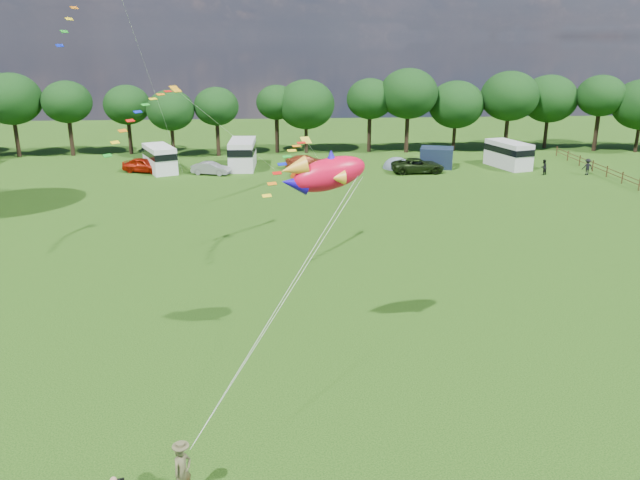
{
  "coord_description": "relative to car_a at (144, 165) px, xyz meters",
  "views": [
    {
      "loc": [
        -2.17,
        -22.11,
        13.87
      ],
      "look_at": [
        0.0,
        8.0,
        4.0
      ],
      "focal_mm": 35.0,
      "sensor_mm": 36.0,
      "label": 1
    }
  ],
  "objects": [
    {
      "name": "ground_plane",
      "position": [
        16.26,
        -44.93,
        -0.78
      ],
      "size": [
        180.0,
        180.0,
        0.0
      ],
      "primitive_type": "plane",
      "color": "black",
      "rests_on": "ground"
    },
    {
      "name": "tree_line",
      "position": [
        21.57,
        10.06,
        5.57
      ],
      "size": [
        102.98,
        10.98,
        10.27
      ],
      "color": "black",
      "rests_on": "ground"
    },
    {
      "name": "campervan_d",
      "position": [
        39.85,
        -0.15,
        0.75
      ],
      "size": [
        4.03,
        6.29,
        2.85
      ],
      "rotation": [
        0.0,
        0.0,
        1.86
      ],
      "color": "silver",
      "rests_on": "ground"
    },
    {
      "name": "campervan_c",
      "position": [
        10.47,
        1.53,
        0.89
      ],
      "size": [
        2.91,
        6.41,
        3.1
      ],
      "rotation": [
        0.0,
        0.0,
        1.54
      ],
      "color": "silver",
      "rests_on": "ground"
    },
    {
      "name": "car_c",
      "position": [
        17.55,
        1.01,
        -0.07
      ],
      "size": [
        5.09,
        3.12,
        1.42
      ],
      "primitive_type": "imported",
      "rotation": [
        0.0,
        0.0,
        1.82
      ],
      "color": "#93361A",
      "rests_on": "ground"
    },
    {
      "name": "streamer_kite_b",
      "position": [
        6.24,
        -27.09,
        8.8
      ],
      "size": [
        4.31,
        4.76,
        3.82
      ],
      "rotation": [
        0.0,
        0.0,
        0.93
      ],
      "color": "orange",
      "rests_on": "ground"
    },
    {
      "name": "kite_flyer",
      "position": [
        10.97,
        -50.49,
        0.13
      ],
      "size": [
        0.77,
        0.78,
        1.82
      ],
      "primitive_type": "imported",
      "rotation": [
        0.0,
        0.0,
        0.82
      ],
      "color": "brown",
      "rests_on": "ground"
    },
    {
      "name": "tent_greyblue",
      "position": [
        27.49,
        0.29,
        -0.76
      ],
      "size": [
        3.17,
        3.47,
        2.36
      ],
      "color": "slate",
      "rests_on": "ground"
    },
    {
      "name": "car_d",
      "position": [
        29.24,
        -2.34,
        0.0
      ],
      "size": [
        5.81,
        2.79,
        1.56
      ],
      "primitive_type": "imported",
      "rotation": [
        0.0,
        0.0,
        1.61
      ],
      "color": "black",
      "rests_on": "ground"
    },
    {
      "name": "fence",
      "position": [
        48.26,
        -10.43,
        -0.08
      ],
      "size": [
        0.12,
        33.12,
        1.2
      ],
      "color": "#472D19",
      "rests_on": "ground"
    },
    {
      "name": "tent_orange",
      "position": [
        17.03,
        -3.36,
        -0.76
      ],
      "size": [
        2.92,
        3.2,
        2.29
      ],
      "color": "#C23604",
      "rests_on": "ground"
    },
    {
      "name": "car_a",
      "position": [
        0.0,
        0.0,
        0.0
      ],
      "size": [
        5.02,
        3.28,
        1.56
      ],
      "primitive_type": "imported",
      "rotation": [
        0.0,
        0.0,
        1.23
      ],
      "color": "#9A1605",
      "rests_on": "ground"
    },
    {
      "name": "streamer_kite_c",
      "position": [
        15.02,
        -28.94,
        6.03
      ],
      "size": [
        3.2,
        4.88,
        2.81
      ],
      "rotation": [
        0.0,
        0.0,
        0.41
      ],
      "color": "gold",
      "rests_on": "ground"
    },
    {
      "name": "fish_kite",
      "position": [
        16.08,
        -41.06,
        7.52
      ],
      "size": [
        4.01,
        1.88,
        2.1
      ],
      "rotation": [
        0.0,
        -0.21,
        0.18
      ],
      "color": "red",
      "rests_on": "ground"
    },
    {
      "name": "campervan_b",
      "position": [
        1.69,
        0.28,
        0.72
      ],
      "size": [
        4.51,
        6.17,
        2.78
      ],
      "rotation": [
        0.0,
        0.0,
        1.99
      ],
      "color": "white",
      "rests_on": "ground"
    },
    {
      "name": "walker_b",
      "position": [
        46.74,
        -4.71,
        0.09
      ],
      "size": [
        1.14,
        0.57,
        1.74
      ],
      "primitive_type": "imported",
      "rotation": [
        0.0,
        0.0,
        3.18
      ],
      "color": "black",
      "rests_on": "ground"
    },
    {
      "name": "car_b",
      "position": [
        7.28,
        -1.71,
        -0.11
      ],
      "size": [
        4.03,
        2.41,
        1.34
      ],
      "primitive_type": "imported",
      "rotation": [
        0.0,
        0.0,
        1.29
      ],
      "color": "gray",
      "rests_on": "ground"
    },
    {
      "name": "awning_navy",
      "position": [
        31.93,
        0.41,
        0.32
      ],
      "size": [
        4.2,
        3.76,
        2.2
      ],
      "primitive_type": "cube",
      "rotation": [
        0.0,
        0.0,
        -0.3
      ],
      "color": "#152133",
      "rests_on": "ground"
    },
    {
      "name": "walker_a",
      "position": [
        42.17,
        -4.33,
        0.04
      ],
      "size": [
        0.93,
        0.87,
        1.64
      ],
      "primitive_type": "imported",
      "rotation": [
        0.0,
        0.0,
        3.77
      ],
      "color": "black",
      "rests_on": "ground"
    }
  ]
}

